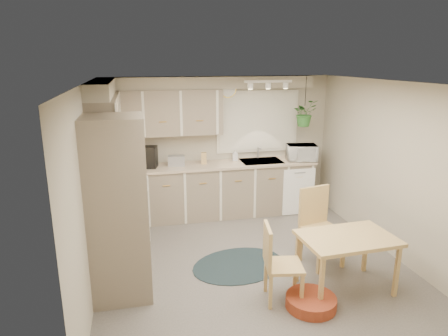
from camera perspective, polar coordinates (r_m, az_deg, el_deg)
The scene contains 35 objects.
floor at distance 5.60m, azimuth 3.90°, elevation -13.29°, with size 4.20×4.20×0.00m, color slate.
ceiling at distance 4.93m, azimuth 4.41°, elevation 12.05°, with size 4.20×4.20×0.00m, color silver.
wall_back at distance 7.11m, azimuth -0.72°, elevation 3.30°, with size 4.00×0.04×2.40m, color #AEA58F.
wall_front at distance 3.32m, azimuth 14.79°, elevation -11.58°, with size 4.00×0.04×2.40m, color #AEA58F.
wall_left at distance 4.96m, azimuth -18.60°, elevation -2.81°, with size 0.04×4.20×2.40m, color #AEA58F.
wall_right at distance 6.01m, azimuth 22.73°, elevation -0.13°, with size 0.04×4.20×2.40m, color #AEA58F.
base_cab_left at distance 6.01m, azimuth -14.35°, elevation -6.93°, with size 0.60×1.85×0.90m, color gray.
base_cab_back at distance 6.98m, azimuth -1.79°, elevation -3.31°, with size 3.60×0.60×0.90m, color gray.
counter_left at distance 5.86m, azimuth -14.55°, elevation -2.66°, with size 0.64×1.89×0.04m, color beige.
counter_back at distance 6.84m, azimuth -1.81°, elevation 0.40°, with size 3.64×0.64×0.04m, color beige.
oven_stack at distance 4.63m, azimuth -14.86°, elevation -5.77°, with size 0.65×0.65×2.10m, color gray.
wall_oven_face at distance 4.63m, azimuth -10.89°, elevation -5.55°, with size 0.02×0.56×0.58m, color white.
upper_cab_left at distance 5.78m, azimuth -16.46°, elevation 6.21°, with size 0.35×2.00×0.75m, color gray.
upper_cab_back at distance 6.70m, azimuth -8.89°, elevation 7.80°, with size 2.00×0.35×0.75m, color gray.
soffit_left at distance 5.73m, azimuth -17.07°, elevation 10.88°, with size 0.30×2.00×0.20m, color #AEA58F.
soffit_back at distance 6.78m, azimuth -2.17°, elevation 12.09°, with size 3.60×0.30×0.20m, color #AEA58F.
cooktop at distance 5.30m, azimuth -14.62°, elevation -4.27°, with size 0.52×0.58×0.02m, color white.
range_hood at distance 5.17m, azimuth -15.18°, elevation 0.48°, with size 0.40×0.60×0.14m, color white.
window_blinds at distance 7.19m, azimuth 4.83°, elevation 6.61°, with size 1.40×0.02×1.00m, color white.
window_frame at distance 7.19m, azimuth 4.81°, elevation 6.62°, with size 1.50×0.02×1.10m, color beige.
sink at distance 7.07m, azimuth 5.36°, elevation 0.67°, with size 0.70×0.48×0.10m, color #A1A3A8.
dishwasher_front at distance 7.14m, azimuth 10.62°, elevation -3.38°, with size 0.58×0.01×0.83m, color white.
track_light_bar at distance 6.62m, azimuth 6.34°, elevation 12.20°, with size 0.80×0.04×0.04m, color white.
wall_clock at distance 6.98m, azimuth 0.54°, elevation 11.20°, with size 0.30×0.30×0.03m, color #E1BF4F.
dining_table at distance 5.07m, azimuth 16.97°, elevation -12.83°, with size 1.08×0.72×0.68m, color #D7B36B.
chair_left at distance 4.66m, azimuth 8.57°, elevation -13.35°, with size 0.43×0.43×0.91m, color #D7B36B.
chair_back at distance 5.49m, azimuth 13.95°, elevation -8.35°, with size 0.48×0.48×1.03m, color #D7B36B.
braided_rug at distance 5.51m, azimuth 2.14°, elevation -13.68°, with size 1.28×0.96×0.01m, color black.
pet_bed at distance 4.78m, azimuth 12.30°, elevation -18.19°, with size 0.56×0.56×0.13m, color #9F371F.
microwave at distance 7.18m, azimuth 11.03°, elevation 2.42°, with size 0.51×0.28×0.35m, color white.
soap_bottle at distance 7.07m, azimuth 1.57°, elevation 1.45°, with size 0.09×0.20×0.09m, color white.
hanging_plant at distance 7.08m, azimuth 11.42°, elevation 7.29°, with size 0.41×0.46×0.36m, color #316E2C.
coffee_maker at distance 6.69m, azimuth -10.44°, elevation 1.56°, with size 0.20×0.24×0.35m, color black.
toaster at distance 6.76m, azimuth -6.81°, elevation 1.04°, with size 0.28×0.16×0.17m, color #A1A3A8.
knife_block at distance 6.85m, azimuth -2.89°, elevation 1.42°, with size 0.09×0.09×0.20m, color #D7B36B.
Camera 1 is at (-1.43, -4.71, 2.67)m, focal length 32.00 mm.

